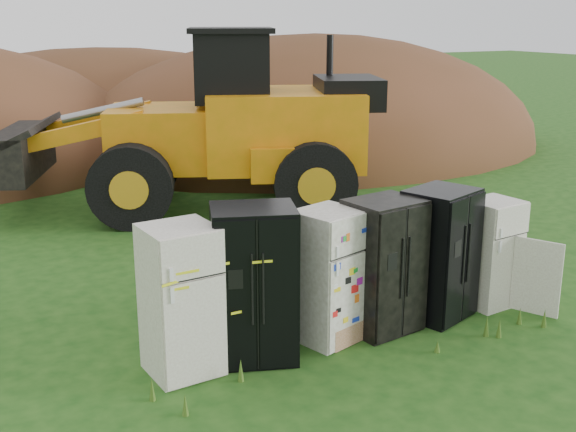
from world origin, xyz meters
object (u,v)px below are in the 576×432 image
fridge_black_right (439,254)px  wheel_loader (186,122)px  fridge_black_side (254,284)px  fridge_sticker (328,276)px  fridge_leftmost (181,300)px  fridge_open_door (490,253)px  fridge_dark_mid (383,266)px

fridge_black_right → wheel_loader: size_ratio=0.23×
fridge_black_side → fridge_sticker: fridge_black_side is taller
fridge_leftmost → fridge_black_right: 3.83m
wheel_loader → fridge_black_right: bearing=-58.8°
fridge_sticker → fridge_open_door: bearing=-18.5°
fridge_dark_mid → wheel_loader: (-0.23, 7.25, 1.05)m
fridge_leftmost → fridge_open_door: fridge_leftmost is taller
fridge_leftmost → fridge_black_side: bearing=-8.2°
fridge_black_side → fridge_open_door: size_ratio=1.23×
fridge_sticker → wheel_loader: 7.28m
wheel_loader → fridge_dark_mid: bearing=-66.4°
fridge_leftmost → fridge_black_right: fridge_black_right is taller
fridge_leftmost → fridge_black_side: 0.94m
fridge_dark_mid → wheel_loader: bearing=82.9°
fridge_black_right → wheel_loader: 7.40m
fridge_sticker → fridge_leftmost: bearing=162.6°
fridge_leftmost → fridge_open_door: 4.80m
fridge_black_side → fridge_black_right: size_ratio=1.05×
fridge_black_right → wheel_loader: wheel_loader is taller
fridge_dark_mid → fridge_black_right: 0.97m
fridge_sticker → fridge_black_right: fridge_black_right is taller
fridge_black_right → fridge_open_door: bearing=-20.0°
fridge_black_side → fridge_open_door: fridge_black_side is taller
fridge_black_side → fridge_open_door: 3.86m
fridge_leftmost → fridge_dark_mid: 2.86m
fridge_leftmost → wheel_loader: 7.72m
fridge_black_right → wheel_loader: bearing=79.4°
fridge_sticker → fridge_open_door: fridge_sticker is taller
fridge_leftmost → fridge_sticker: (2.03, -0.00, -0.03)m
fridge_open_door → wheel_loader: 7.64m
fridge_black_side → wheel_loader: size_ratio=0.24×
fridge_leftmost → wheel_loader: bearing=64.8°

